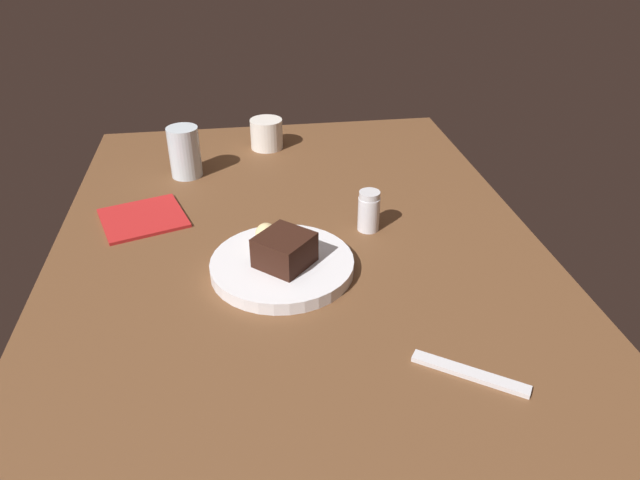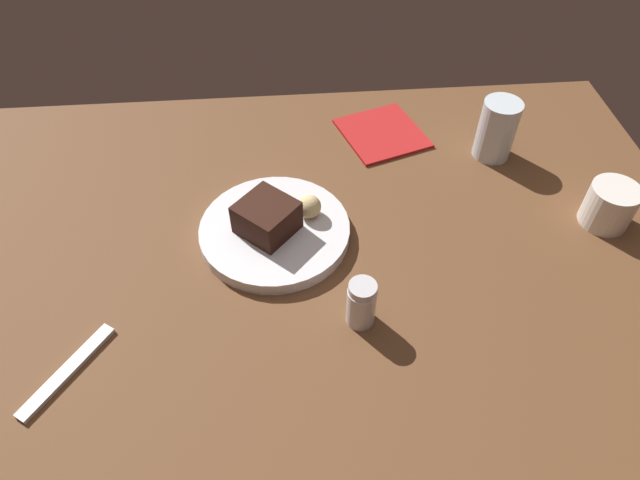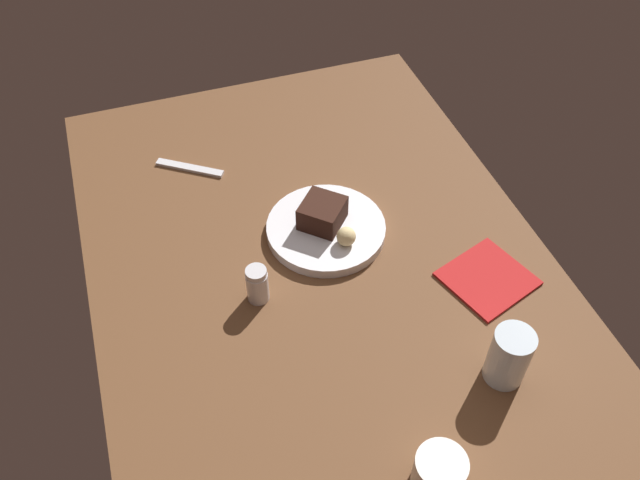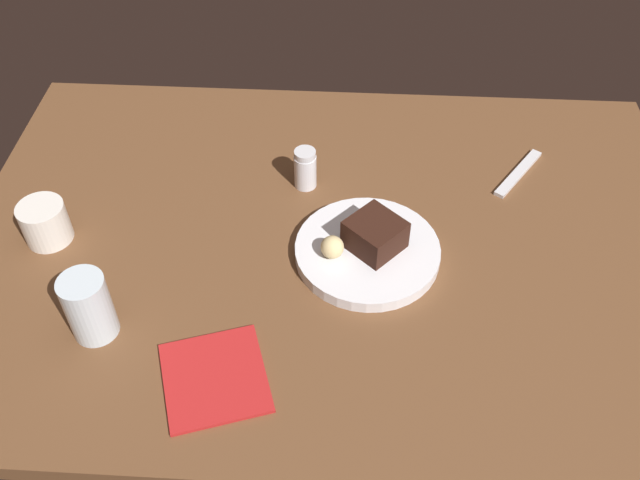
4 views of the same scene
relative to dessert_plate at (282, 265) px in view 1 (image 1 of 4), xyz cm
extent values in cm
cube|color=brown|center=(-6.27, 3.41, -2.54)|extent=(120.00, 84.00, 3.00)
cylinder|color=silver|center=(0.00, 0.00, 0.00)|extent=(23.02, 23.02, 2.07)
cube|color=black|center=(0.99, 0.39, 3.54)|extent=(10.84, 10.83, 5.01)
sphere|color=#DBC184|center=(-5.52, -2.06, 2.86)|extent=(3.64, 3.64, 3.64)
cylinder|color=silver|center=(-11.05, 16.52, 2.11)|extent=(3.92, 3.92, 6.29)
cylinder|color=silver|center=(-11.05, 16.52, 5.85)|extent=(3.72, 3.72, 1.20)
cylinder|color=silver|center=(-38.94, -16.86, 4.30)|extent=(6.53, 6.53, 10.67)
cylinder|color=silver|center=(-51.77, 1.09, 2.40)|extent=(7.49, 7.49, 6.86)
cube|color=silver|center=(26.82, 21.42, -0.69)|extent=(10.01, 13.36, 0.70)
cube|color=#B21E1E|center=(-20.54, -24.10, -0.74)|extent=(17.67, 18.11, 0.60)
camera|label=1|loc=(77.53, -5.23, 52.31)|focal=32.70mm
camera|label=2|loc=(-2.01, 59.38, 62.66)|focal=31.47mm
camera|label=3|loc=(-82.86, 29.34, 93.45)|focal=37.27mm
camera|label=4|loc=(-3.13, -75.73, 80.92)|focal=39.19mm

